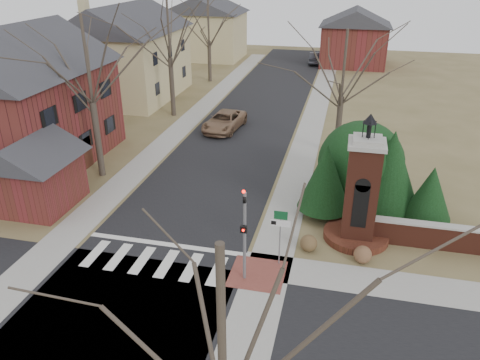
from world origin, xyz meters
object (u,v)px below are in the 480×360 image
(brick_gate_monument, at_px, (360,200))
(sign_post, at_px, (280,227))
(pickup_truck, at_px, (224,121))
(traffic_signal_pole, at_px, (245,228))
(distant_car, at_px, (316,58))

(brick_gate_monument, bearing_deg, sign_post, -138.58)
(pickup_truck, bearing_deg, brick_gate_monument, -47.10)
(traffic_signal_pole, height_order, brick_gate_monument, brick_gate_monument)
(sign_post, height_order, distant_car, sign_post)
(brick_gate_monument, bearing_deg, traffic_signal_pole, -136.76)
(pickup_truck, height_order, distant_car, distant_car)
(sign_post, bearing_deg, distant_car, 92.90)
(sign_post, xyz_separation_m, pickup_truck, (-7.19, 17.29, -1.23))
(pickup_truck, bearing_deg, traffic_signal_pole, -66.18)
(traffic_signal_pole, relative_size, distant_car, 1.02)
(sign_post, xyz_separation_m, distant_car, (-2.30, 45.43, -1.22))
(sign_post, xyz_separation_m, brick_gate_monument, (3.41, 3.01, 0.22))
(brick_gate_monument, relative_size, pickup_truck, 1.25)
(pickup_truck, relative_size, distant_car, 1.17)
(sign_post, relative_size, pickup_truck, 0.53)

